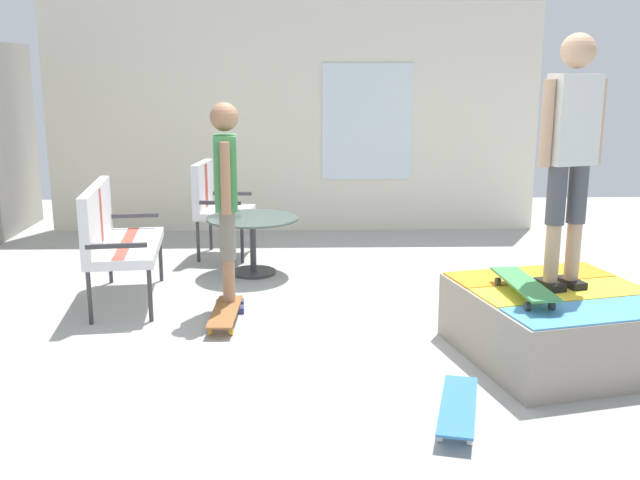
{
  "coord_description": "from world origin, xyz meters",
  "views": [
    {
      "loc": [
        -5.32,
        0.42,
        2.0
      ],
      "look_at": [
        0.18,
        0.27,
        0.7
      ],
      "focal_mm": 41.22,
      "sensor_mm": 36.0,
      "label": 1
    }
  ],
  "objects_px": {
    "skate_ramp": "(563,324)",
    "person_skater": "(571,143)",
    "patio_bench": "(112,233)",
    "person_watching": "(226,191)",
    "patio_table": "(253,234)",
    "skateboard_by_bench": "(225,312)",
    "patio_chair_near_house": "(214,200)",
    "skateboard_on_ramp": "(524,285)",
    "skateboard_spare": "(458,406)"
  },
  "relations": [
    {
      "from": "person_skater",
      "to": "skateboard_by_bench",
      "type": "bearing_deg",
      "value": 73.58
    },
    {
      "from": "person_watching",
      "to": "person_skater",
      "type": "height_order",
      "value": "person_skater"
    },
    {
      "from": "patio_table",
      "to": "person_skater",
      "type": "bearing_deg",
      "value": -133.19
    },
    {
      "from": "patio_chair_near_house",
      "to": "person_watching",
      "type": "distance_m",
      "value": 1.91
    },
    {
      "from": "skateboard_by_bench",
      "to": "patio_chair_near_house",
      "type": "bearing_deg",
      "value": 8.26
    },
    {
      "from": "skateboard_spare",
      "to": "skateboard_on_ramp",
      "type": "bearing_deg",
      "value": -36.88
    },
    {
      "from": "patio_table",
      "to": "skateboard_by_bench",
      "type": "bearing_deg",
      "value": 174.53
    },
    {
      "from": "skateboard_spare",
      "to": "skateboard_on_ramp",
      "type": "height_order",
      "value": "skateboard_on_ramp"
    },
    {
      "from": "patio_table",
      "to": "skateboard_spare",
      "type": "xyz_separation_m",
      "value": [
        -3.15,
        -1.38,
        -0.32
      ]
    },
    {
      "from": "skateboard_spare",
      "to": "skate_ramp",
      "type": "bearing_deg",
      "value": -45.2
    },
    {
      "from": "patio_table",
      "to": "person_skater",
      "type": "height_order",
      "value": "person_skater"
    },
    {
      "from": "skate_ramp",
      "to": "patio_chair_near_house",
      "type": "bearing_deg",
      "value": 43.03
    },
    {
      "from": "skate_ramp",
      "to": "skateboard_on_ramp",
      "type": "xyz_separation_m",
      "value": [
        -0.14,
        0.34,
        0.33
      ]
    },
    {
      "from": "skate_ramp",
      "to": "patio_bench",
      "type": "distance_m",
      "value": 3.74
    },
    {
      "from": "skate_ramp",
      "to": "person_watching",
      "type": "distance_m",
      "value": 2.79
    },
    {
      "from": "person_watching",
      "to": "person_skater",
      "type": "relative_size",
      "value": 1.0
    },
    {
      "from": "patio_chair_near_house",
      "to": "person_watching",
      "type": "height_order",
      "value": "person_watching"
    },
    {
      "from": "patio_chair_near_house",
      "to": "patio_bench",
      "type": "bearing_deg",
      "value": 156.13
    },
    {
      "from": "skate_ramp",
      "to": "skateboard_spare",
      "type": "xyz_separation_m",
      "value": [
        -0.92,
        0.93,
        -0.16
      ]
    },
    {
      "from": "patio_bench",
      "to": "skateboard_spare",
      "type": "relative_size",
      "value": 1.58
    },
    {
      "from": "skate_ramp",
      "to": "patio_chair_near_house",
      "type": "relative_size",
      "value": 2.1
    },
    {
      "from": "skateboard_on_ramp",
      "to": "person_skater",
      "type": "bearing_deg",
      "value": -56.19
    },
    {
      "from": "skateboard_by_bench",
      "to": "skateboard_on_ramp",
      "type": "distance_m",
      "value": 2.35
    },
    {
      "from": "patio_chair_near_house",
      "to": "person_watching",
      "type": "relative_size",
      "value": 0.59
    },
    {
      "from": "patio_bench",
      "to": "skateboard_spare",
      "type": "distance_m",
      "value": 3.46
    },
    {
      "from": "person_skater",
      "to": "skateboard_on_ramp",
      "type": "bearing_deg",
      "value": 123.81
    },
    {
      "from": "patio_bench",
      "to": "person_skater",
      "type": "bearing_deg",
      "value": -110.75
    },
    {
      "from": "skate_ramp",
      "to": "patio_table",
      "type": "distance_m",
      "value": 3.21
    },
    {
      "from": "patio_chair_near_house",
      "to": "skateboard_on_ramp",
      "type": "distance_m",
      "value": 3.93
    },
    {
      "from": "patio_bench",
      "to": "person_skater",
      "type": "distance_m",
      "value": 3.78
    },
    {
      "from": "person_watching",
      "to": "skateboard_on_ramp",
      "type": "xyz_separation_m",
      "value": [
        -1.26,
        -2.1,
        -0.44
      ]
    },
    {
      "from": "patio_bench",
      "to": "patio_table",
      "type": "relative_size",
      "value": 1.45
    },
    {
      "from": "person_watching",
      "to": "skate_ramp",
      "type": "bearing_deg",
      "value": -114.64
    },
    {
      "from": "skateboard_by_bench",
      "to": "patio_table",
      "type": "bearing_deg",
      "value": -5.47
    },
    {
      "from": "skate_ramp",
      "to": "skateboard_by_bench",
      "type": "xyz_separation_m",
      "value": [
        0.79,
        2.45,
        -0.16
      ]
    },
    {
      "from": "patio_bench",
      "to": "patio_table",
      "type": "bearing_deg",
      "value": -53.58
    },
    {
      "from": "patio_table",
      "to": "skateboard_spare",
      "type": "bearing_deg",
      "value": -156.37
    },
    {
      "from": "skateboard_spare",
      "to": "patio_chair_near_house",
      "type": "bearing_deg",
      "value": 25.26
    },
    {
      "from": "person_skater",
      "to": "skateboard_spare",
      "type": "xyz_separation_m",
      "value": [
        -1.0,
        0.91,
        -1.42
      ]
    },
    {
      "from": "patio_table",
      "to": "skateboard_by_bench",
      "type": "height_order",
      "value": "patio_table"
    },
    {
      "from": "person_skater",
      "to": "patio_bench",
      "type": "bearing_deg",
      "value": 69.25
    },
    {
      "from": "skateboard_by_bench",
      "to": "skateboard_on_ramp",
      "type": "bearing_deg",
      "value": -113.92
    },
    {
      "from": "skate_ramp",
      "to": "person_skater",
      "type": "bearing_deg",
      "value": 12.47
    },
    {
      "from": "patio_chair_near_house",
      "to": "person_skater",
      "type": "distance_m",
      "value": 4.07
    },
    {
      "from": "skateboard_by_bench",
      "to": "skate_ramp",
      "type": "bearing_deg",
      "value": -107.96
    },
    {
      "from": "patio_table",
      "to": "person_watching",
      "type": "bearing_deg",
      "value": 173.14
    },
    {
      "from": "skate_ramp",
      "to": "skateboard_by_bench",
      "type": "bearing_deg",
      "value": 72.04
    },
    {
      "from": "skateboard_by_bench",
      "to": "patio_bench",
      "type": "bearing_deg",
      "value": 59.85
    },
    {
      "from": "person_watching",
      "to": "skateboard_on_ramp",
      "type": "distance_m",
      "value": 2.49
    },
    {
      "from": "skate_ramp",
      "to": "person_skater",
      "type": "height_order",
      "value": "person_skater"
    }
  ]
}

